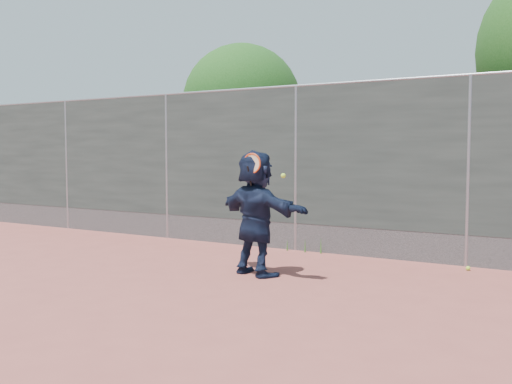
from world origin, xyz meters
The scene contains 7 objects.
ground centered at (0.00, 0.00, 0.00)m, with size 80.00×80.00×0.00m, color #9E4C42.
player centered at (0.44, 1.29, 0.92)m, with size 1.70×0.54×1.84m, color #131C35.
ball_ground centered at (3.09, 3.18, 0.03)m, with size 0.07×0.07×0.07m, color #B3E933.
fence centered at (0.00, 3.50, 1.58)m, with size 20.00×0.06×3.03m.
swing_action centered at (0.54, 1.08, 1.61)m, with size 0.71×0.18×0.51m.
tree_left centered at (-2.85, 6.55, 2.94)m, with size 3.15×3.00×4.53m.
weed_clump centered at (0.29, 3.38, 0.13)m, with size 0.68×0.07×0.30m.
Camera 1 is at (4.60, -5.87, 1.80)m, focal length 40.00 mm.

